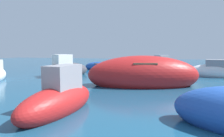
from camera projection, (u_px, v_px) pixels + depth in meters
moored_boat_1 at (66, 70)px, 14.98m from camera, size 3.27×4.15×1.96m
moored_boat_3 at (99, 67)px, 19.72m from camera, size 3.40×1.76×1.03m
moored_boat_6 at (160, 66)px, 18.78m from camera, size 3.37×3.55×1.73m
moored_boat_7 at (143, 75)px, 10.84m from camera, size 6.56×3.72×2.18m
moored_boat_9 at (213, 71)px, 14.50m from camera, size 3.57×1.87×1.56m
moored_boat_10 at (59, 99)px, 6.24m from camera, size 1.67×3.60×1.74m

